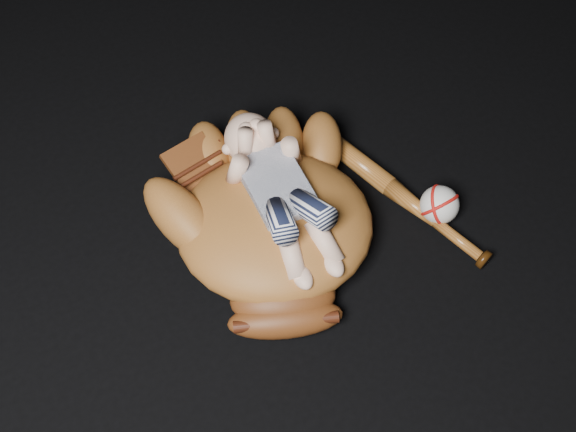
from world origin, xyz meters
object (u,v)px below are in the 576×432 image
Objects in this scene: baseball_glove at (275,220)px; baseball at (440,205)px; newborn_baby at (283,195)px; baseball_bat at (399,194)px.

baseball is (0.32, -0.11, -0.04)m from baseball_glove.
baseball_glove is 6.76× the size of baseball.
baseball_glove is at bearing -159.34° from newborn_baby.
newborn_baby is at bearing 158.74° from baseball.
newborn_baby is at bearing 38.67° from baseball_glove.
baseball_bat is 5.74× the size of baseball.
baseball_bat is at bearing 121.40° from baseball.
newborn_baby reaches higher than baseball_glove.
baseball_glove is 0.06m from newborn_baby.
baseball is (0.30, -0.12, -0.10)m from newborn_baby.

